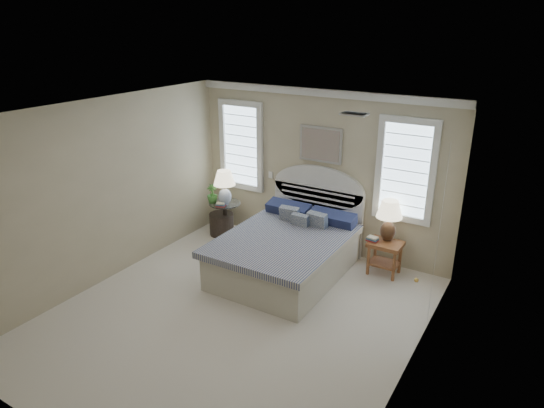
{
  "coord_description": "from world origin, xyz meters",
  "views": [
    {
      "loc": [
        3.26,
        -4.44,
        3.69
      ],
      "look_at": [
        -0.03,
        1.0,
        1.27
      ],
      "focal_mm": 32.0,
      "sensor_mm": 36.0,
      "label": 1
    }
  ],
  "objects_px": {
    "bed": "(289,249)",
    "floor_pot": "(222,224)",
    "side_table_left": "(225,215)",
    "lamp_left": "(224,184)",
    "lamp_right": "(389,216)",
    "nightstand_right": "(385,251)"
  },
  "relations": [
    {
      "from": "side_table_left",
      "to": "floor_pot",
      "type": "height_order",
      "value": "side_table_left"
    },
    {
      "from": "side_table_left",
      "to": "floor_pot",
      "type": "distance_m",
      "value": 0.2
    },
    {
      "from": "bed",
      "to": "nightstand_right",
      "type": "distance_m",
      "value": 1.47
    },
    {
      "from": "bed",
      "to": "side_table_left",
      "type": "distance_m",
      "value": 1.75
    },
    {
      "from": "floor_pot",
      "to": "lamp_left",
      "type": "bearing_deg",
      "value": -17.74
    },
    {
      "from": "bed",
      "to": "side_table_left",
      "type": "height_order",
      "value": "bed"
    },
    {
      "from": "side_table_left",
      "to": "nightstand_right",
      "type": "bearing_deg",
      "value": 1.94
    },
    {
      "from": "side_table_left",
      "to": "lamp_left",
      "type": "xyz_separation_m",
      "value": [
        0.05,
        -0.04,
        0.63
      ]
    },
    {
      "from": "lamp_right",
      "to": "side_table_left",
      "type": "bearing_deg",
      "value": -175.87
    },
    {
      "from": "floor_pot",
      "to": "bed",
      "type": "bearing_deg",
      "value": -18.77
    },
    {
      "from": "bed",
      "to": "nightstand_right",
      "type": "relative_size",
      "value": 4.29
    },
    {
      "from": "nightstand_right",
      "to": "floor_pot",
      "type": "distance_m",
      "value": 3.04
    },
    {
      "from": "bed",
      "to": "floor_pot",
      "type": "bearing_deg",
      "value": 161.23
    },
    {
      "from": "floor_pot",
      "to": "lamp_right",
      "type": "bearing_deg",
      "value": 4.06
    },
    {
      "from": "nightstand_right",
      "to": "bed",
      "type": "bearing_deg",
      "value": -151.97
    },
    {
      "from": "nightstand_right",
      "to": "floor_pot",
      "type": "xyz_separation_m",
      "value": [
        -3.04,
        -0.1,
        -0.19
      ]
    },
    {
      "from": "side_table_left",
      "to": "lamp_left",
      "type": "relative_size",
      "value": 1.01
    },
    {
      "from": "floor_pot",
      "to": "lamp_left",
      "type": "relative_size",
      "value": 0.7
    },
    {
      "from": "nightstand_right",
      "to": "lamp_left",
      "type": "xyz_separation_m",
      "value": [
        -2.9,
        -0.14,
        0.63
      ]
    },
    {
      "from": "side_table_left",
      "to": "lamp_right",
      "type": "relative_size",
      "value": 0.97
    },
    {
      "from": "lamp_left",
      "to": "lamp_right",
      "type": "bearing_deg",
      "value": 5.07
    },
    {
      "from": "bed",
      "to": "lamp_right",
      "type": "distance_m",
      "value": 1.6
    }
  ]
}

